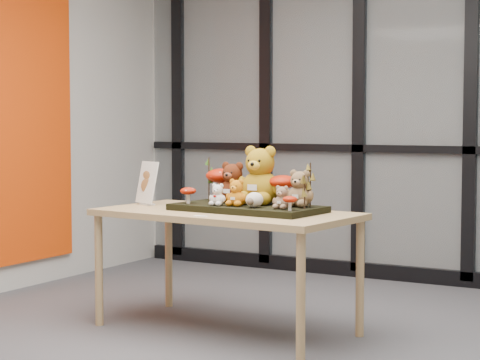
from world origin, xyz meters
The scene contains 23 objects.
floor centered at (0.00, 0.00, 0.00)m, with size 5.00×5.00×0.00m, color #57575C.
room_shell centered at (0.00, 0.00, 1.68)m, with size 5.00×5.00×5.00m.
glass_partition centered at (0.00, 2.47, 1.42)m, with size 4.90×0.06×2.78m.
display_table centered at (-0.46, 0.37, 0.66)m, with size 1.62×0.92×0.73m.
diorama_tray centered at (-0.34, 0.42, 0.75)m, with size 0.90×0.45×0.04m, color black.
bear_pooh_yellow centered at (-0.30, 0.51, 0.96)m, with size 0.30×0.27×0.39m, color #A27812, non-canonical shape.
bear_brown_medium centered at (-0.49, 0.50, 0.91)m, with size 0.21×0.19×0.28m, color #4C1C0B, non-canonical shape.
bear_tan_back centered at (-0.02, 0.47, 0.89)m, with size 0.18×0.17×0.24m, color brown, non-canonical shape.
bear_small_yellow centered at (-0.36, 0.32, 0.86)m, with size 0.14×0.12×0.18m, color #CD6F0F, non-canonical shape.
bear_white_bow centered at (-0.47, 0.29, 0.84)m, with size 0.11×0.10×0.15m, color white, non-canonical shape.
bear_beige_small centered at (-0.05, 0.31, 0.84)m, with size 0.11×0.10×0.15m, color #8B6A4F, non-canonical shape.
plush_cream_hedgehog centered at (-0.22, 0.29, 0.82)m, with size 0.08×0.07×0.10m, color white, non-canonical shape.
mushroom_back_left centered at (-0.63, 0.60, 0.88)m, with size 0.20×0.20×0.22m, color #9C1705, non-canonical shape.
mushroom_back_right centered at (-0.16, 0.53, 0.87)m, with size 0.18×0.18×0.20m, color #9C1705, non-canonical shape.
mushroom_front_left centered at (-0.70, 0.32, 0.82)m, with size 0.10×0.10×0.11m, color #9C1705, non-canonical shape.
mushroom_front_right centered at (0.03, 0.25, 0.81)m, with size 0.08×0.08×0.09m, color #9C1705, non-canonical shape.
sprig_green_far_left centered at (-0.70, 0.57, 0.91)m, with size 0.05×0.05×0.27m, color #163D0E, non-canonical shape.
sprig_green_mid_left centered at (-0.58, 0.60, 0.88)m, with size 0.05×0.05×0.23m, color #163D0E, non-canonical shape.
sprig_dry_far_right centered at (0.05, 0.48, 0.90)m, with size 0.05×0.05×0.26m, color brown, non-canonical shape.
sprig_dry_mid_right centered at (0.07, 0.36, 0.87)m, with size 0.05×0.05×0.20m, color brown, non-canonical shape.
sprig_green_centre centered at (-0.41, 0.60, 0.87)m, with size 0.05×0.05×0.20m, color #163D0E, non-canonical shape.
sign_holder centered at (-1.10, 0.45, 0.86)m, with size 0.21×0.14×0.28m.
label_card centered at (-0.44, 0.05, 0.73)m, with size 0.09×0.03×0.00m, color white.
Camera 1 is at (2.17, -4.11, 1.27)m, focal length 65.00 mm.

